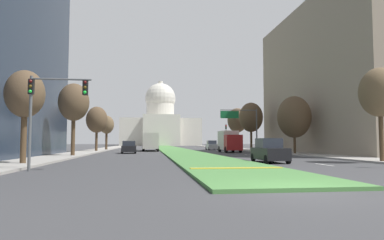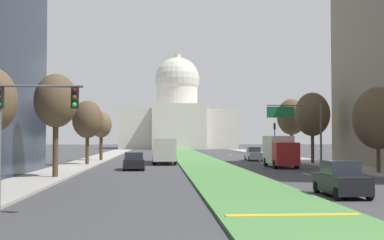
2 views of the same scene
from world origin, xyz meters
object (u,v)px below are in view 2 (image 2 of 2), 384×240
object	(u,v)px
traffic_light_near_left	(22,118)
sedan_distant	(254,154)
traffic_light_far_right	(275,136)
overhead_guide_sign	(300,122)
street_tree_left_distant	(101,125)
street_tree_right_distant	(291,117)
street_tree_left_mid	(56,101)
street_tree_right_far	(312,115)
capitol_building	(177,118)
street_tree_left_far	(87,120)
city_bus	(164,148)
street_tree_right_mid	(378,118)
box_truck_delivery	(280,151)
sedan_midblock	(134,161)
sedan_lead_stopped	(341,180)

from	to	relation	value
traffic_light_near_left	sedan_distant	world-z (taller)	traffic_light_near_left
traffic_light_far_right	overhead_guide_sign	world-z (taller)	overhead_guide_sign
street_tree_left_distant	street_tree_right_distant	bearing A→B (deg)	5.01
street_tree_right_distant	traffic_light_near_left	bearing A→B (deg)	-116.50
street_tree_left_mid	street_tree_right_distant	size ratio (longest dim) A/B	0.94
street_tree_left_mid	sedan_distant	xyz separation A→B (m)	(20.03, 27.31, -4.88)
street_tree_right_far	traffic_light_far_right	bearing A→B (deg)	94.70
capitol_building	overhead_guide_sign	distance (m)	89.76
traffic_light_near_left	street_tree_left_far	world-z (taller)	street_tree_left_far
traffic_light_far_right	overhead_guide_sign	size ratio (longest dim) A/B	0.80
capitol_building	traffic_light_near_left	world-z (taller)	capitol_building
overhead_guide_sign	city_bus	bearing A→B (deg)	145.73
overhead_guide_sign	street_tree_left_far	world-z (taller)	street_tree_left_far
traffic_light_near_left	sedan_distant	bearing A→B (deg)	68.54
street_tree_right_far	street_tree_right_mid	bearing A→B (deg)	-86.95
box_truck_delivery	traffic_light_near_left	bearing A→B (deg)	-120.24
capitol_building	box_truck_delivery	bearing A→B (deg)	-85.34
street_tree_right_mid	city_bus	bearing A→B (deg)	133.19
street_tree_right_mid	sedan_midblock	world-z (taller)	street_tree_right_mid
street_tree_right_far	sedan_distant	bearing A→B (deg)	117.35
capitol_building	street_tree_left_distant	size ratio (longest dim) A/B	4.91
street_tree_left_far	street_tree_right_far	world-z (taller)	street_tree_right_far
street_tree_right_mid	overhead_guide_sign	bearing A→B (deg)	112.40
box_truck_delivery	sedan_distant	bearing A→B (deg)	89.49
street_tree_left_distant	sedan_lead_stopped	distance (m)	42.39
traffic_light_near_left	sedan_lead_stopped	size ratio (longest dim) A/B	1.24
sedan_lead_stopped	box_truck_delivery	distance (m)	24.70
street_tree_left_distant	city_bus	xyz separation A→B (m)	(8.02, -5.28, -2.85)
box_truck_delivery	city_bus	size ratio (longest dim) A/B	0.58
street_tree_right_far	street_tree_right_distant	xyz separation A→B (m)	(0.58, 11.05, 0.16)
street_tree_left_far	city_bus	size ratio (longest dim) A/B	0.64
traffic_light_far_right	street_tree_left_far	world-z (taller)	street_tree_left_far
overhead_guide_sign	street_tree_left_far	bearing A→B (deg)	166.40
traffic_light_near_left	street_tree_left_far	distance (m)	35.17
street_tree_left_distant	sedan_distant	size ratio (longest dim) A/B	1.47
overhead_guide_sign	street_tree_right_far	bearing A→B (deg)	62.09
traffic_light_far_right	sedan_midblock	bearing A→B (deg)	-130.56
sedan_distant	street_tree_right_far	bearing A→B (deg)	-62.65
traffic_light_near_left	street_tree_left_distant	world-z (taller)	street_tree_left_distant
sedan_lead_stopped	box_truck_delivery	bearing A→B (deg)	83.45
capitol_building	overhead_guide_sign	world-z (taller)	capitol_building
capitol_building	street_tree_right_far	world-z (taller)	capitol_building
box_truck_delivery	street_tree_right_far	bearing A→B (deg)	46.64
overhead_guide_sign	street_tree_right_far	xyz separation A→B (m)	(3.05, 5.75, 0.99)
traffic_light_far_right	sedan_lead_stopped	distance (m)	44.13
street_tree_right_distant	sedan_lead_stopped	size ratio (longest dim) A/B	1.97
capitol_building	traffic_light_near_left	bearing A→B (deg)	-94.96
traffic_light_near_left	street_tree_right_mid	size ratio (longest dim) A/B	0.72
street_tree_right_far	overhead_guide_sign	bearing A→B (deg)	-117.91
traffic_light_far_right	city_bus	size ratio (longest dim) A/B	0.47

